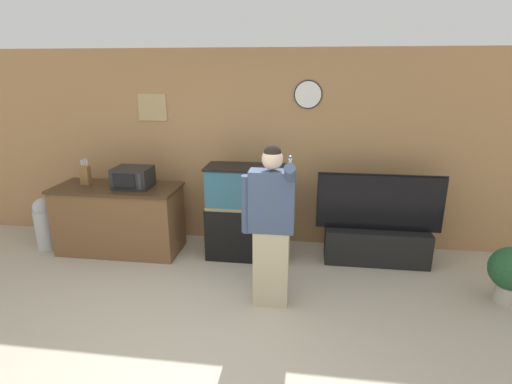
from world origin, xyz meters
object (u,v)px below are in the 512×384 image
aquarium_on_stand (247,212)px  trash_bin (46,223)px  knife_block (85,174)px  tv_on_stand (377,237)px  counter_island (120,219)px  potted_plant (511,272)px  microwave (133,177)px  person_standing (271,225)px

aquarium_on_stand → trash_bin: bearing=-177.5°
knife_block → tv_on_stand: size_ratio=0.22×
aquarium_on_stand → tv_on_stand: (1.63, 0.05, -0.26)m
counter_island → potted_plant: 4.60m
counter_island → microwave: size_ratio=3.51×
microwave → person_standing: person_standing is taller
counter_island → aquarium_on_stand: aquarium_on_stand is taller
microwave → person_standing: 2.11m
potted_plant → trash_bin: trash_bin is taller
microwave → knife_block: bearing=175.1°
counter_island → tv_on_stand: size_ratio=1.06×
knife_block → aquarium_on_stand: 2.17m
knife_block → trash_bin: 0.90m
tv_on_stand → potted_plant: 1.45m
aquarium_on_stand → counter_island: bearing=-177.9°
potted_plant → trash_bin: bearing=173.8°
knife_block → person_standing: bearing=-22.5°
microwave → aquarium_on_stand: size_ratio=0.38×
potted_plant → trash_bin: 5.62m
microwave → potted_plant: 4.41m
aquarium_on_stand → potted_plant: aquarium_on_stand is taller
microwave → person_standing: bearing=-28.2°
counter_island → tv_on_stand: (3.32, 0.11, -0.11)m
knife_block → potted_plant: size_ratio=0.55×
aquarium_on_stand → person_standing: person_standing is taller
knife_block → aquarium_on_stand: (2.13, 0.00, -0.42)m
knife_block → aquarium_on_stand: bearing=0.1°
person_standing → microwave: bearing=151.8°
microwave → tv_on_stand: microwave is taller
aquarium_on_stand → tv_on_stand: bearing=1.8°
knife_block → person_standing: person_standing is taller
person_standing → potted_plant: size_ratio=2.73×
microwave → tv_on_stand: (3.08, 0.12, -0.68)m
counter_island → microwave: bearing=-0.2°
counter_island → potted_plant: counter_island is taller
tv_on_stand → trash_bin: 4.36m
person_standing → trash_bin: person_standing is taller
knife_block → tv_on_stand: 3.83m
tv_on_stand → aquarium_on_stand: bearing=-178.2°
person_standing → trash_bin: bearing=163.4°
counter_island → knife_block: 0.73m
person_standing → potted_plant: (2.45, 0.33, -0.52)m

